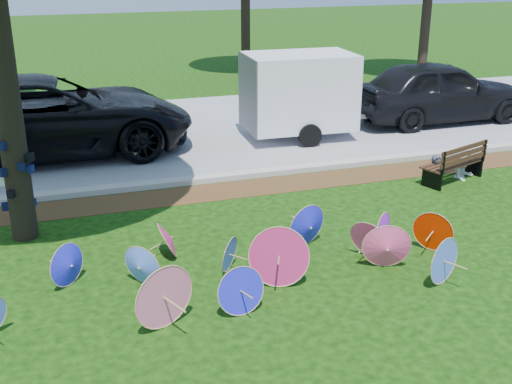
% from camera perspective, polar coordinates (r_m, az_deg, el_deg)
% --- Properties ---
extents(ground, '(90.00, 90.00, 0.00)m').
position_cam_1_polar(ground, '(9.37, 0.89, -9.68)').
color(ground, black).
rests_on(ground, ground).
extents(mulch_strip, '(90.00, 1.00, 0.01)m').
position_cam_1_polar(mulch_strip, '(13.29, -5.39, -0.19)').
color(mulch_strip, '#472D16').
rests_on(mulch_strip, ground).
extents(curb, '(90.00, 0.30, 0.12)m').
position_cam_1_polar(curb, '(13.91, -6.05, 1.01)').
color(curb, '#B7B5AD').
rests_on(curb, ground).
extents(street, '(90.00, 8.00, 0.01)m').
position_cam_1_polar(street, '(17.82, -8.91, 5.15)').
color(street, gray).
rests_on(street, ground).
extents(parasol_pile, '(7.62, 2.69, 0.93)m').
position_cam_1_polar(parasol_pile, '(9.73, 1.41, -5.85)').
color(parasol_pile, red).
rests_on(parasol_pile, ground).
extents(black_van, '(7.02, 3.40, 1.93)m').
position_cam_1_polar(black_van, '(16.32, -18.03, 6.40)').
color(black_van, black).
rests_on(black_van, ground).
extents(dark_pickup, '(5.21, 2.10, 1.78)m').
position_cam_1_polar(dark_pickup, '(19.46, 15.96, 8.61)').
color(dark_pickup, black).
rests_on(dark_pickup, ground).
extents(cargo_trailer, '(2.82, 1.85, 2.53)m').
position_cam_1_polar(cargo_trailer, '(16.97, 3.87, 8.95)').
color(cargo_trailer, white).
rests_on(cargo_trailer, ground).
extents(park_bench, '(1.73, 1.13, 0.84)m').
position_cam_1_polar(park_bench, '(14.52, 17.04, 2.55)').
color(park_bench, black).
rests_on(park_bench, ground).
extents(person_left, '(0.48, 0.37, 1.16)m').
position_cam_1_polar(person_left, '(14.32, 15.83, 3.09)').
color(person_left, '#3D4253').
rests_on(person_left, ground).
extents(person_right, '(0.52, 0.41, 1.04)m').
position_cam_1_polar(person_right, '(14.73, 18.09, 3.09)').
color(person_right, silver).
rests_on(person_right, ground).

